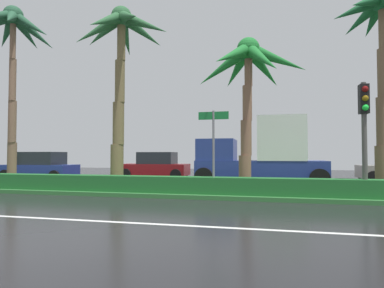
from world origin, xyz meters
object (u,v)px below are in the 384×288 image
(palm_tree_centre, at_px, (249,71))
(traffic_signal_median_right, at_px, (364,118))
(car_in_traffic_second, at_px, (156,166))
(palm_tree_centre_left, at_px, (121,46))
(street_name_sign, at_px, (213,140))
(box_truck_lead, at_px, (261,155))
(car_in_traffic_leading, at_px, (41,167))
(palm_tree_mid_left, at_px, (13,38))
(palm_tree_centre_right, at_px, (383,27))

(palm_tree_centre, bearing_deg, traffic_signal_median_right, -20.20)
(car_in_traffic_second, bearing_deg, palm_tree_centre_left, 96.67)
(street_name_sign, distance_m, box_truck_lead, 5.65)
(palm_tree_centre, distance_m, car_in_traffic_leading, 13.77)
(palm_tree_centre_left, bearing_deg, palm_tree_mid_left, -178.54)
(palm_tree_centre_left, bearing_deg, palm_tree_centre, -0.73)
(traffic_signal_median_right, height_order, car_in_traffic_second, traffic_signal_median_right)
(car_in_traffic_second, bearing_deg, traffic_signal_median_right, 140.47)
(car_in_traffic_leading, relative_size, box_truck_lead, 0.67)
(street_name_sign, bearing_deg, traffic_signal_median_right, -0.01)
(car_in_traffic_leading, bearing_deg, palm_tree_centre_left, 151.19)
(palm_tree_centre_right, height_order, car_in_traffic_leading, palm_tree_centre_right)
(traffic_signal_median_right, distance_m, box_truck_lead, 6.48)
(street_name_sign, height_order, box_truck_lead, box_truck_lead)
(palm_tree_mid_left, distance_m, street_name_sign, 11.12)
(traffic_signal_median_right, bearing_deg, car_in_traffic_leading, 161.96)
(palm_tree_centre_left, bearing_deg, street_name_sign, -18.59)
(palm_tree_mid_left, xyz_separation_m, car_in_traffic_leading, (-1.54, 4.00, -6.28))
(box_truck_lead, bearing_deg, traffic_signal_median_right, 122.10)
(traffic_signal_median_right, bearing_deg, car_in_traffic_second, 140.47)
(car_in_traffic_leading, xyz_separation_m, box_truck_lead, (12.96, 0.07, 0.72))
(palm_tree_centre_right, relative_size, car_in_traffic_leading, 1.73)
(palm_tree_centre_left, xyz_separation_m, car_in_traffic_second, (-0.81, 6.90, -5.52))
(box_truck_lead, bearing_deg, palm_tree_centre, 84.24)
(palm_tree_centre, xyz_separation_m, street_name_sign, (-1.19, -1.39, -2.79))
(palm_tree_centre_right, height_order, car_in_traffic_second, palm_tree_centre_right)
(palm_tree_centre_left, bearing_deg, traffic_signal_median_right, -8.92)
(palm_tree_centre_right, xyz_separation_m, street_name_sign, (-5.93, -1.08, -4.02))
(palm_tree_mid_left, relative_size, street_name_sign, 2.83)
(traffic_signal_median_right, relative_size, car_in_traffic_leading, 0.88)
(palm_tree_mid_left, height_order, traffic_signal_median_right, palm_tree_mid_left)
(palm_tree_mid_left, bearing_deg, palm_tree_centre_left, 1.46)
(car_in_traffic_leading, bearing_deg, palm_tree_centre_right, 166.23)
(palm_tree_centre_right, bearing_deg, street_name_sign, -169.65)
(palm_tree_mid_left, height_order, street_name_sign, palm_tree_mid_left)
(street_name_sign, bearing_deg, car_in_traffic_second, 121.66)
(palm_tree_mid_left, distance_m, palm_tree_centre_left, 5.53)
(traffic_signal_median_right, relative_size, box_truck_lead, 0.59)
(traffic_signal_median_right, bearing_deg, street_name_sign, 179.99)
(palm_tree_centre_right, xyz_separation_m, car_in_traffic_leading, (-17.30, 4.24, -5.28))
(palm_tree_centre_left, bearing_deg, box_truck_lead, 33.48)
(palm_tree_centre_right, height_order, traffic_signal_median_right, palm_tree_centre_right)
(palm_tree_mid_left, bearing_deg, car_in_traffic_second, 56.42)
(palm_tree_mid_left, relative_size, car_in_traffic_leading, 1.97)
(palm_tree_centre_left, xyz_separation_m, palm_tree_centre, (5.54, -0.07, -1.48))
(palm_tree_centre, bearing_deg, car_in_traffic_leading, 162.62)
(palm_tree_centre_right, distance_m, car_in_traffic_leading, 18.58)
(palm_tree_centre_left, xyz_separation_m, box_truck_lead, (5.94, 3.93, -4.80))
(car_in_traffic_second, bearing_deg, box_truck_lead, 156.27)
(car_in_traffic_second, xyz_separation_m, box_truck_lead, (6.75, -2.97, 0.72))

